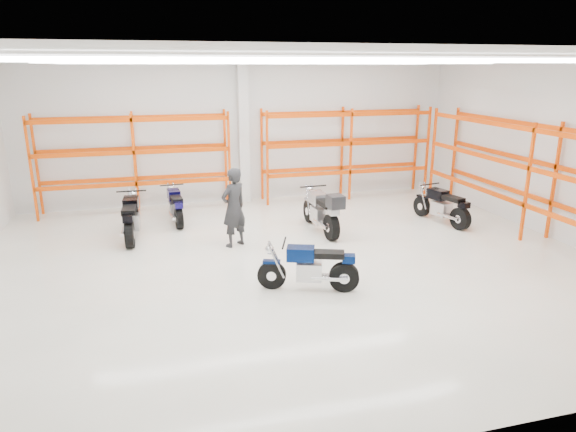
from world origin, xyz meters
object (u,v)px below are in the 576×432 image
object	(u,v)px
motorcycle_main	(313,268)
standing_man	(234,207)
motorcycle_back_c	(323,212)
motorcycle_back_d	(443,207)
motorcycle_back_a	(131,219)
motorcycle_back_b	(175,207)
structural_column	(244,133)

from	to	relation	value
motorcycle_main	standing_man	size ratio (longest dim) A/B	0.99
motorcycle_back_c	motorcycle_back_d	size ratio (longest dim) A/B	1.15
motorcycle_main	motorcycle_back_c	xyz separation A→B (m)	(1.37, 3.41, 0.13)
motorcycle_back_a	standing_man	distance (m)	2.79
motorcycle_back_b	structural_column	bearing A→B (deg)	39.11
motorcycle_back_b	motorcycle_back_c	distance (m)	4.23
motorcycle_main	motorcycle_back_b	distance (m)	5.90
motorcycle_back_a	motorcycle_back_b	xyz separation A→B (m)	(1.18, 1.16, -0.06)
motorcycle_back_b	structural_column	distance (m)	3.52
motorcycle_back_d	motorcycle_back_c	bearing A→B (deg)	178.64
motorcycle_back_a	standing_man	xyz separation A→B (m)	(2.47, -1.22, 0.45)
motorcycle_back_a	motorcycle_back_b	distance (m)	1.65
motorcycle_back_a	motorcycle_main	bearing A→B (deg)	-50.27
motorcycle_back_d	motorcycle_back_b	bearing A→B (deg)	164.06
motorcycle_back_a	standing_man	bearing A→B (deg)	-26.37
standing_man	structural_column	size ratio (longest dim) A/B	0.44
motorcycle_back_a	motorcycle_back_b	size ratio (longest dim) A/B	1.14
motorcycle_back_c	structural_column	distance (m)	4.46
motorcycle_back_d	standing_man	distance (m)	6.02
motorcycle_back_a	motorcycle_back_d	size ratio (longest dim) A/B	1.10
standing_man	motorcycle_back_b	bearing A→B (deg)	-93.34
motorcycle_back_a	motorcycle_back_d	bearing A→B (deg)	-6.20
motorcycle_back_d	standing_man	size ratio (longest dim) A/B	1.07
motorcycle_back_c	standing_man	distance (m)	2.50
motorcycle_back_a	motorcycle_back_d	world-z (taller)	motorcycle_back_a
motorcycle_main	motorcycle_back_a	distance (m)	5.52
motorcycle_back_a	standing_man	world-z (taller)	standing_man
motorcycle_main	motorcycle_back_a	size ratio (longest dim) A/B	0.85
motorcycle_back_c	standing_man	bearing A→B (deg)	-170.93
motorcycle_back_b	motorcycle_back_d	size ratio (longest dim) A/B	0.97
motorcycle_main	motorcycle_back_d	xyz separation A→B (m)	(4.93, 3.33, 0.02)
motorcycle_main	motorcycle_back_c	bearing A→B (deg)	68.05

